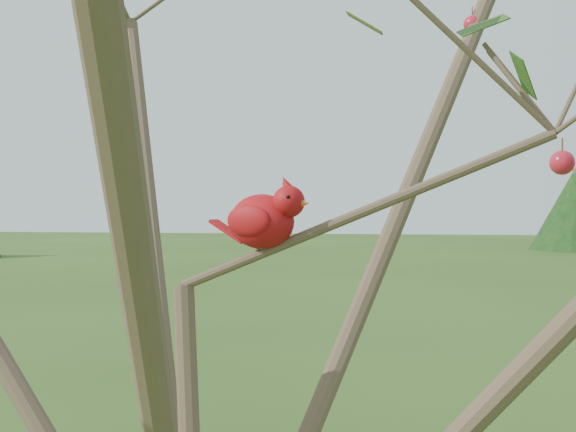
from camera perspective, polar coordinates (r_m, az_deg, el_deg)
The scene contains 3 objects.
crabapple_tree at distance 1.11m, azimuth -6.20°, elevation 2.51°, with size 2.35×2.05×2.95m.
cardinal at distance 1.20m, azimuth -1.81°, elevation -0.21°, with size 0.18×0.13×0.13m.
distant_trees at distance 24.91m, azimuth 10.26°, elevation 0.09°, with size 36.94×13.95×3.50m.
Camera 1 is at (0.27, -1.10, 2.10)m, focal length 45.00 mm.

